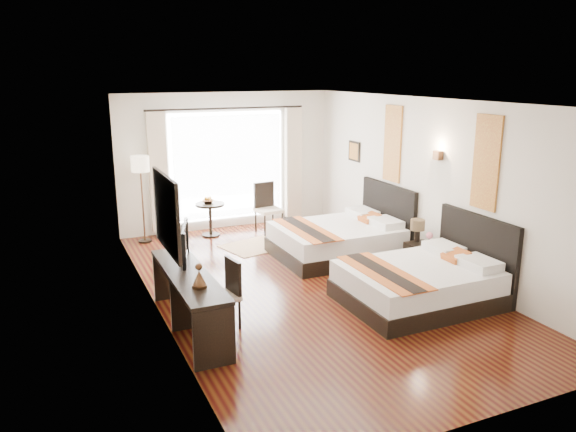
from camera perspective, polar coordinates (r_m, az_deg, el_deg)
name	(u,v)px	position (r m, az deg, el deg)	size (l,w,h in m)	color
floor	(306,287)	(8.70, 1.84, -7.17)	(4.50, 7.50, 0.01)	#330A09
ceiling	(308,101)	(8.09, 2.00, 11.55)	(4.50, 7.50, 0.02)	white
wall_headboard	(430,185)	(9.46, 14.24, 3.06)	(0.01, 7.50, 2.80)	silver
wall_desk	(154,213)	(7.59, -13.50, 0.32)	(0.01, 7.50, 2.80)	silver
wall_window	(227,161)	(11.70, -6.20, 5.56)	(4.50, 0.01, 2.80)	silver
wall_entry	(492,282)	(5.32, 20.05, -6.32)	(4.50, 0.01, 2.80)	silver
window_glass	(228,166)	(11.70, -6.16, 5.07)	(2.40, 0.02, 2.20)	white
sheer_curtain	(228,167)	(11.64, -6.07, 5.02)	(2.30, 0.02, 2.10)	white
drape_left	(158,173)	(11.25, -13.05, 4.29)	(0.35, 0.14, 2.35)	beige
drape_right	(293,163)	(12.13, 0.53, 5.39)	(0.35, 0.14, 2.35)	beige
art_panel_near	(486,163)	(8.46, 19.49, 5.13)	(0.03, 0.50, 1.35)	#933515
art_panel_far	(393,144)	(10.23, 10.58, 7.22)	(0.03, 0.50, 1.35)	#933515
wall_sconce	(438,155)	(9.18, 14.99, 5.97)	(0.10, 0.14, 0.14)	#462B19
mirror_frame	(166,213)	(6.90, -12.26, 0.27)	(0.04, 1.25, 0.95)	black
mirror_glass	(168,213)	(6.90, -12.06, 0.29)	(0.01, 1.12, 0.82)	white
bed_near	(423,282)	(8.24, 13.53, -6.50)	(2.11, 1.64, 1.19)	black
bed_far	(341,238)	(10.04, 5.40, -2.27)	(2.17, 1.69, 1.22)	black
nightstand	(422,258)	(9.45, 13.42, -4.20)	(0.40, 0.50, 0.48)	black
table_lamp	(418,227)	(9.38, 13.03, -1.05)	(0.23, 0.23, 0.37)	black
vase	(429,242)	(9.24, 14.13, -2.53)	(0.13, 0.13, 0.14)	black
console_desk	(189,301)	(7.32, -9.99, -8.48)	(0.50, 2.20, 0.76)	black
television	(179,243)	(7.59, -11.04, -2.70)	(0.84, 0.11, 0.48)	black
bronze_figurine	(199,277)	(6.64, -9.01, -6.14)	(0.18, 0.18, 0.26)	#462B19
desk_chair	(223,307)	(7.34, -6.67, -9.17)	(0.47, 0.47, 0.89)	tan
floor_lamp	(140,170)	(10.90, -14.76, 4.58)	(0.34, 0.34, 1.67)	black
side_table	(210,220)	(11.29, -7.88, -0.36)	(0.58, 0.58, 0.67)	black
fruit_bowl	(208,202)	(11.23, -8.12, 1.46)	(0.24, 0.24, 0.06)	#4C291B
window_chair	(268,218)	(11.41, -2.00, -0.19)	(0.52, 0.52, 1.02)	tan
jute_rug	(260,245)	(10.67, -2.86, -2.95)	(1.36, 0.92, 0.01)	tan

